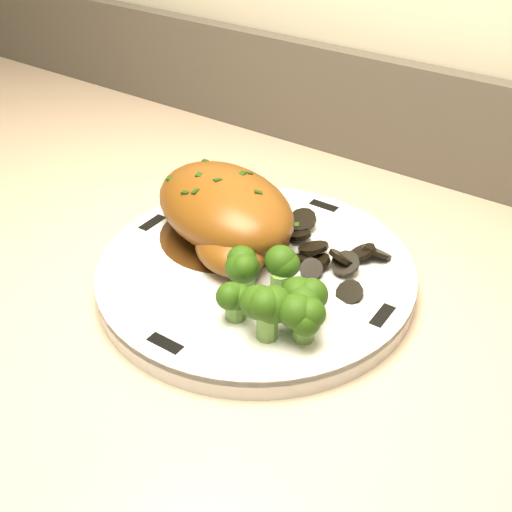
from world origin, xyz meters
The scene contains 9 objects.
plate centered at (-0.26, 1.73, 0.87)m, with size 0.27×0.27×0.02m, color silver.
rim_accent_0 centered at (-0.14, 1.73, 0.88)m, with size 0.03×0.01×0.00m, color black.
rim_accent_1 centered at (-0.26, 1.84, 0.88)m, with size 0.03×0.01×0.00m, color black.
rim_accent_2 centered at (-0.38, 1.72, 0.88)m, with size 0.03×0.01×0.00m, color black.
rim_accent_3 centered at (-0.26, 1.61, 0.88)m, with size 0.03×0.01×0.00m, color black.
gravy_pool centered at (-0.31, 1.75, 0.88)m, with size 0.12×0.12×0.00m, color #381E0A.
chicken_breast centered at (-0.31, 1.74, 0.91)m, with size 0.18×0.15×0.06m.
mushroom_pile centered at (-0.22, 1.76, 0.88)m, with size 0.10×0.07×0.02m.
broccoli_florets centered at (-0.21, 1.68, 0.90)m, with size 0.09×0.07×0.04m.
Camera 1 is at (-0.01, 1.37, 1.20)m, focal length 45.00 mm.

